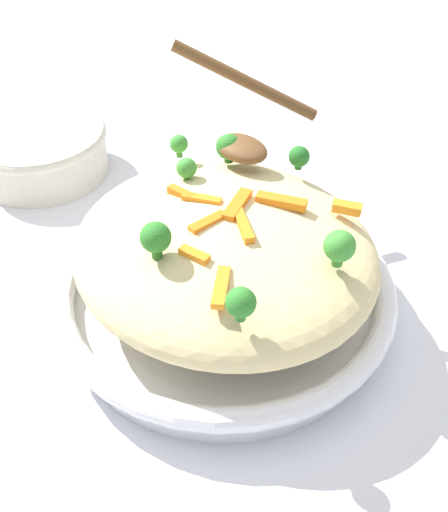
% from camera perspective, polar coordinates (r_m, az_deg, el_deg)
% --- Properties ---
extents(ground_plane, '(2.40, 2.40, 0.00)m').
position_cam_1_polar(ground_plane, '(0.58, 0.00, -5.22)').
color(ground_plane, silver).
extents(serving_bowl, '(0.31, 0.31, 0.04)m').
position_cam_1_polar(serving_bowl, '(0.56, 0.00, -3.46)').
color(serving_bowl, silver).
rests_on(serving_bowl, ground_plane).
extents(pasta_mound, '(0.28, 0.25, 0.08)m').
position_cam_1_polar(pasta_mound, '(0.53, 0.00, 0.61)').
color(pasta_mound, '#DBC689').
rests_on(pasta_mound, serving_bowl).
extents(carrot_piece_0, '(0.01, 0.04, 0.01)m').
position_cam_1_polar(carrot_piece_0, '(0.50, -1.89, 3.40)').
color(carrot_piece_0, orange).
rests_on(carrot_piece_0, pasta_mound).
extents(carrot_piece_1, '(0.04, 0.03, 0.01)m').
position_cam_1_polar(carrot_piece_1, '(0.52, 5.40, 5.12)').
color(carrot_piece_1, orange).
rests_on(carrot_piece_1, pasta_mound).
extents(carrot_piece_2, '(0.03, 0.01, 0.01)m').
position_cam_1_polar(carrot_piece_2, '(0.53, -4.09, 5.86)').
color(carrot_piece_2, orange).
rests_on(carrot_piece_2, pasta_mound).
extents(carrot_piece_3, '(0.03, 0.01, 0.01)m').
position_cam_1_polar(carrot_piece_3, '(0.47, -2.80, 0.11)').
color(carrot_piece_3, orange).
rests_on(carrot_piece_3, pasta_mound).
extents(carrot_piece_4, '(0.04, 0.03, 0.01)m').
position_cam_1_polar(carrot_piece_4, '(0.49, 2.13, 3.12)').
color(carrot_piece_4, orange).
rests_on(carrot_piece_4, pasta_mound).
extents(carrot_piece_5, '(0.03, 0.04, 0.01)m').
position_cam_1_polar(carrot_piece_5, '(0.44, -0.28, -2.95)').
color(carrot_piece_5, orange).
rests_on(carrot_piece_5, pasta_mound).
extents(carrot_piece_6, '(0.03, 0.04, 0.01)m').
position_cam_1_polar(carrot_piece_6, '(0.51, 0.92, 5.07)').
color(carrot_piece_6, orange).
rests_on(carrot_piece_6, pasta_mound).
extents(carrot_piece_7, '(0.03, 0.02, 0.01)m').
position_cam_1_polar(carrot_piece_7, '(0.53, 11.49, 4.47)').
color(carrot_piece_7, orange).
rests_on(carrot_piece_7, pasta_mound).
extents(carrot_piece_8, '(0.03, 0.02, 0.01)m').
position_cam_1_polar(carrot_piece_8, '(0.52, -1.70, 5.56)').
color(carrot_piece_8, orange).
rests_on(carrot_piece_8, pasta_mound).
extents(broccoli_floret_0, '(0.02, 0.02, 0.03)m').
position_cam_1_polar(broccoli_floret_0, '(0.46, -6.47, 1.72)').
color(broccoli_floret_0, '#296820').
rests_on(broccoli_floret_0, pasta_mound).
extents(broccoli_floret_1, '(0.02, 0.02, 0.02)m').
position_cam_1_polar(broccoli_floret_1, '(0.59, -4.25, 10.42)').
color(broccoli_floret_1, '#377928').
rests_on(broccoli_floret_1, pasta_mound).
extents(broccoli_floret_2, '(0.02, 0.02, 0.03)m').
position_cam_1_polar(broccoli_floret_2, '(0.46, 10.78, 0.88)').
color(broccoli_floret_2, '#377928').
rests_on(broccoli_floret_2, pasta_mound).
extents(broccoli_floret_3, '(0.02, 0.02, 0.02)m').
position_cam_1_polar(broccoli_floret_3, '(0.57, 7.06, 9.22)').
color(broccoli_floret_3, '#205B1C').
rests_on(broccoli_floret_3, pasta_mound).
extents(broccoli_floret_4, '(0.02, 0.02, 0.03)m').
position_cam_1_polar(broccoli_floret_4, '(0.58, 0.45, 10.17)').
color(broccoli_floret_4, '#296820').
rests_on(broccoli_floret_4, pasta_mound).
extents(broccoli_floret_5, '(0.02, 0.02, 0.03)m').
position_cam_1_polar(broccoli_floret_5, '(0.41, 1.58, -4.43)').
color(broccoli_floret_5, '#296820').
rests_on(broccoli_floret_5, pasta_mound).
extents(broccoli_floret_6, '(0.02, 0.02, 0.02)m').
position_cam_1_polar(broccoli_floret_6, '(0.55, -3.53, 8.22)').
color(broccoli_floret_6, '#377928').
rests_on(broccoli_floret_6, pasta_mound).
extents(serving_spoon, '(0.13, 0.13, 0.08)m').
position_cam_1_polar(serving_spoon, '(0.59, 1.80, 12.33)').
color(serving_spoon, brown).
rests_on(serving_spoon, pasta_mound).
extents(companion_bowl, '(0.17, 0.17, 0.06)m').
position_cam_1_polar(companion_bowl, '(0.79, -17.24, 9.51)').
color(companion_bowl, beige).
rests_on(companion_bowl, ground_plane).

